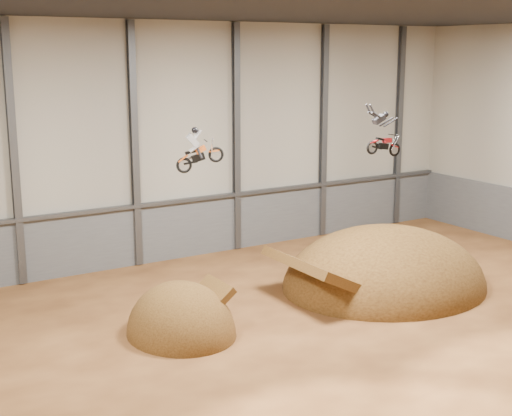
% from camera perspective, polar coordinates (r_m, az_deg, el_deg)
% --- Properties ---
extents(floor, '(40.00, 40.00, 0.00)m').
position_cam_1_polar(floor, '(31.91, 6.80, -10.22)').
color(floor, '#532F16').
rests_on(floor, ground).
extents(back_wall, '(40.00, 0.10, 14.00)m').
position_cam_1_polar(back_wall, '(42.54, -5.63, 5.27)').
color(back_wall, '#A7A294').
rests_on(back_wall, ground).
extents(ceiling, '(40.00, 40.00, 0.00)m').
position_cam_1_polar(ceiling, '(29.53, 7.51, 15.74)').
color(ceiling, black).
rests_on(ceiling, back_wall).
extents(lower_band_back, '(39.80, 0.18, 3.50)m').
position_cam_1_polar(lower_band_back, '(43.41, -5.42, -1.63)').
color(lower_band_back, slate).
rests_on(lower_band_back, ground).
extents(steel_rail, '(39.80, 0.35, 0.20)m').
position_cam_1_polar(steel_rail, '(42.88, -5.38, 0.66)').
color(steel_rail, '#47494F').
rests_on(steel_rail, lower_band_back).
extents(steel_column_1, '(0.40, 0.36, 13.90)m').
position_cam_1_polar(steel_column_1, '(39.04, -18.82, 4.04)').
color(steel_column_1, '#47494F').
rests_on(steel_column_1, ground).
extents(steel_column_2, '(0.40, 0.36, 13.90)m').
position_cam_1_polar(steel_column_2, '(41.02, -9.70, 4.89)').
color(steel_column_2, '#47494F').
rests_on(steel_column_2, ground).
extents(steel_column_3, '(0.40, 0.36, 13.90)m').
position_cam_1_polar(steel_column_3, '(43.92, -1.59, 5.55)').
color(steel_column_3, '#47494F').
rests_on(steel_column_3, ground).
extents(steel_column_4, '(0.40, 0.36, 13.90)m').
position_cam_1_polar(steel_column_4, '(47.59, 5.41, 6.03)').
color(steel_column_4, '#47494F').
rests_on(steel_column_4, ground).
extents(steel_column_5, '(0.40, 0.36, 13.90)m').
position_cam_1_polar(steel_column_5, '(51.86, 11.35, 6.36)').
color(steel_column_5, '#47494F').
rests_on(steel_column_5, ground).
extents(takeoff_ramp, '(4.70, 5.42, 4.70)m').
position_cam_1_polar(takeoff_ramp, '(32.20, -6.00, -9.99)').
color(takeoff_ramp, '#3E260F').
rests_on(takeoff_ramp, ground).
extents(landing_ramp, '(11.21, 9.92, 6.47)m').
position_cam_1_polar(landing_ramp, '(38.70, 10.20, -6.23)').
color(landing_ramp, '#3E260F').
rests_on(landing_ramp, ground).
extents(fmx_rider_a, '(2.77, 1.58, 2.50)m').
position_cam_1_polar(fmx_rider_a, '(31.52, -4.34, 5.04)').
color(fmx_rider_a, orange).
extents(fmx_rider_b, '(2.90, 0.82, 2.57)m').
position_cam_1_polar(fmx_rider_b, '(33.14, 10.16, 6.08)').
color(fmx_rider_b, '#B4171E').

